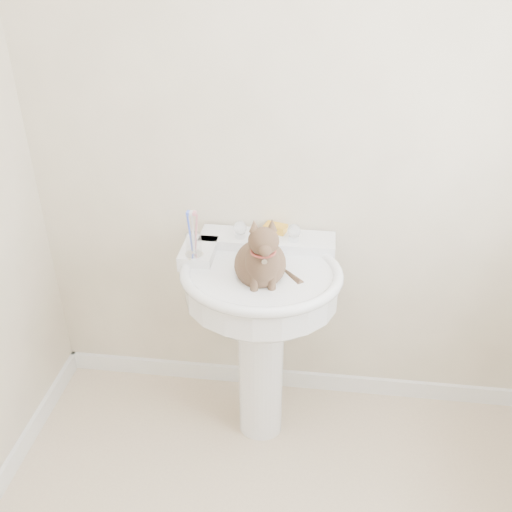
% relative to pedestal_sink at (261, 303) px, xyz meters
% --- Properties ---
extents(wall_back, '(2.20, 0.00, 2.50)m').
position_rel_pedestal_sink_xyz_m(wall_back, '(0.10, 0.29, 0.56)').
color(wall_back, beige).
rests_on(wall_back, ground).
extents(baseboard_back, '(2.20, 0.02, 0.09)m').
position_rel_pedestal_sink_xyz_m(baseboard_back, '(0.10, 0.28, -0.64)').
color(baseboard_back, white).
rests_on(baseboard_back, floor).
extents(pedestal_sink, '(0.64, 0.62, 0.88)m').
position_rel_pedestal_sink_xyz_m(pedestal_sink, '(0.00, 0.00, 0.00)').
color(pedestal_sink, white).
rests_on(pedestal_sink, floor).
extents(faucet, '(0.28, 0.12, 0.14)m').
position_rel_pedestal_sink_xyz_m(faucet, '(0.00, 0.16, 0.23)').
color(faucet, silver).
rests_on(faucet, pedestal_sink).
extents(soap_bar, '(0.10, 0.08, 0.03)m').
position_rel_pedestal_sink_xyz_m(soap_bar, '(0.03, 0.25, 0.20)').
color(soap_bar, gold).
rests_on(soap_bar, pedestal_sink).
extents(toothbrush_cup, '(0.07, 0.07, 0.19)m').
position_rel_pedestal_sink_xyz_m(toothbrush_cup, '(-0.26, 0.01, 0.24)').
color(toothbrush_cup, silver).
rests_on(toothbrush_cup, pedestal_sink).
extents(cat, '(0.21, 0.27, 0.39)m').
position_rel_pedestal_sink_xyz_m(cat, '(0.01, -0.06, 0.22)').
color(cat, brown).
rests_on(cat, pedestal_sink).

